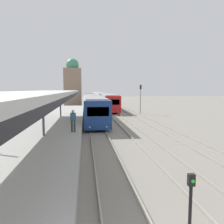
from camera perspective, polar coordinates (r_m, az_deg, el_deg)
platform_canopy at (r=15.49m, az=-17.55°, el=4.75°), size 4.00×26.56×3.04m
person_on_platform at (r=16.29m, az=-10.14°, el=-1.85°), size 0.40×0.40×1.66m
train_near at (r=35.81m, az=-5.17°, el=2.22°), size 2.61×31.78×3.09m
train_far at (r=63.66m, az=-3.03°, el=3.85°), size 2.56×58.12×3.07m
signal_post_near at (r=7.20m, az=19.91°, el=-19.36°), size 0.20×0.21×1.58m
signal_mast_far at (r=36.86m, az=7.47°, el=4.32°), size 0.28×0.29×4.76m
distant_domed_building at (r=52.73m, az=-10.20°, el=7.20°), size 4.00×4.00×11.20m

